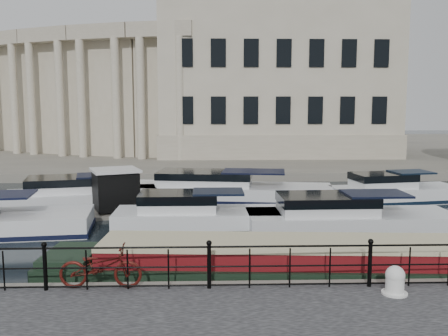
# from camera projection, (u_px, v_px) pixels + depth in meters

# --- Properties ---
(ground_plane) EXTENTS (160.00, 160.00, 0.00)m
(ground_plane) POSITION_uv_depth(u_px,v_px,m) (209.00, 278.00, 14.64)
(ground_plane) COLOR black
(ground_plane) RESTS_ON ground
(far_bank) EXTENTS (120.00, 42.00, 0.55)m
(far_bank) POSITION_uv_depth(u_px,v_px,m) (208.00, 149.00, 53.26)
(far_bank) COLOR #6B665B
(far_bank) RESTS_ON ground_plane
(railing) EXTENTS (24.14, 0.14, 1.22)m
(railing) POSITION_uv_depth(u_px,v_px,m) (209.00, 263.00, 12.26)
(railing) COLOR black
(railing) RESTS_ON near_quay
(civic_building) EXTENTS (53.55, 31.84, 16.85)m
(civic_building) POSITION_uv_depth(u_px,v_px,m) (198.00, 83.00, 48.11)
(civic_building) COLOR #ADA38C
(civic_building) RESTS_ON far_bank
(bicycle) EXTENTS (2.05, 0.74, 1.07)m
(bicycle) POSITION_uv_depth(u_px,v_px,m) (101.00, 267.00, 12.31)
(bicycle) COLOR #45100C
(bicycle) RESTS_ON near_quay
(mooring_bollard) EXTENTS (0.62, 0.62, 0.69)m
(mooring_bollard) POSITION_uv_depth(u_px,v_px,m) (395.00, 281.00, 11.93)
(mooring_bollard) COLOR silver
(mooring_bollard) RESTS_ON near_quay
(narrowboat) EXTENTS (17.26, 3.35, 1.62)m
(narrowboat) POSITION_uv_depth(u_px,v_px,m) (340.00, 270.00, 14.26)
(narrowboat) COLOR black
(narrowboat) RESTS_ON ground_plane
(harbour_hut) EXTENTS (3.47, 3.20, 2.17)m
(harbour_hut) POSITION_uv_depth(u_px,v_px,m) (116.00, 194.00, 23.04)
(harbour_hut) COLOR #6B665B
(harbour_hut) RESTS_ON ground_plane
(cabin_cruisers) EXTENTS (27.64, 10.94, 1.99)m
(cabin_cruisers) POSITION_uv_depth(u_px,v_px,m) (191.00, 207.00, 22.82)
(cabin_cruisers) COLOR white
(cabin_cruisers) RESTS_ON ground_plane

